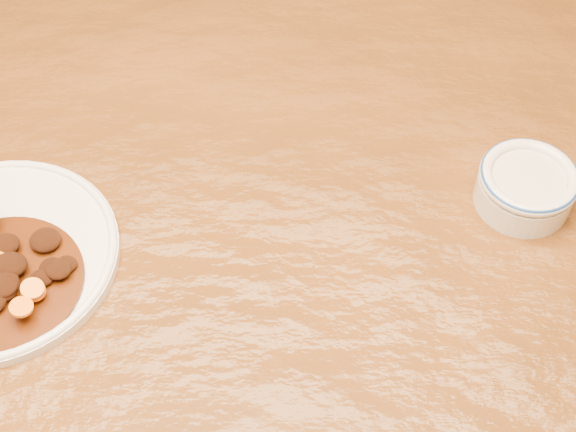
{
  "coord_description": "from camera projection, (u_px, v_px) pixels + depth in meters",
  "views": [
    {
      "loc": [
        0.11,
        -0.45,
        1.44
      ],
      "look_at": [
        0.07,
        0.06,
        0.77
      ],
      "focal_mm": 50.0,
      "sensor_mm": 36.0,
      "label": 1
    }
  ],
  "objects": [
    {
      "name": "dining_table",
      "position": [
        220.0,
        310.0,
        0.88
      ],
      "size": [
        1.56,
        1.01,
        0.75
      ],
      "rotation": [
        0.0,
        0.0,
        0.07
      ],
      "color": "#603411",
      "rests_on": "ground"
    },
    {
      "name": "dip_bowl",
      "position": [
        526.0,
        186.0,
        0.86
      ],
      "size": [
        0.11,
        0.11,
        0.05
      ],
      "rotation": [
        0.0,
        0.0,
        0.27
      ],
      "color": "beige",
      "rests_on": "dining_table"
    }
  ]
}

